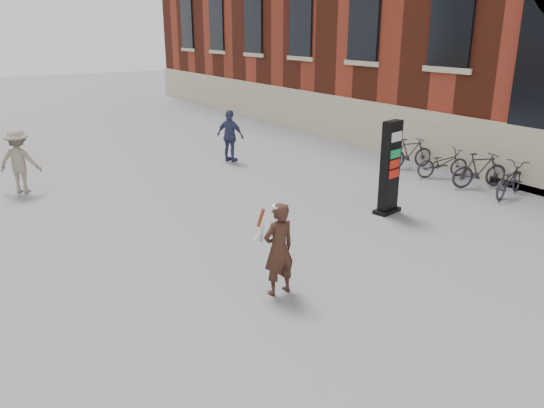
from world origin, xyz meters
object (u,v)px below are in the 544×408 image
bike_6 (443,163)px  bike_7 (410,153)px  bike_5 (480,170)px  pedestrian_c (230,136)px  info_pylon (390,168)px  bike_4 (510,180)px  woman (278,248)px  pedestrian_b (19,161)px

bike_6 → bike_7: 1.36m
bike_5 → bike_6: 1.35m
bike_6 → pedestrian_c: bearing=60.8°
info_pylon → bike_4: bearing=-23.5°
bike_4 → bike_5: bike_5 is taller
bike_7 → woman: bearing=135.7°
pedestrian_c → bike_4: pedestrian_c is taller
pedestrian_c → bike_4: size_ratio=1.01×
pedestrian_b → bike_6: (11.24, -5.20, -0.45)m
bike_4 → woman: bearing=84.5°
info_pylon → bike_5: size_ratio=1.35×
info_pylon → pedestrian_c: bearing=84.2°
woman → bike_7: size_ratio=1.00×
bike_4 → bike_7: bearing=-14.7°
woman → pedestrian_b: size_ratio=0.92×
pedestrian_b → bike_5: bearing=-176.9°
pedestrian_c → bike_7: pedestrian_c is taller
info_pylon → bike_4: (3.80, -0.76, -0.69)m
info_pylon → bike_5: info_pylon is taller
woman → pedestrian_c: 9.78m
bike_5 → bike_6: bearing=21.5°
pedestrian_b → pedestrian_c: bearing=-145.8°
pedestrian_b → bike_6: 12.39m
pedestrian_c → bike_6: bearing=-167.6°
pedestrian_c → bike_4: (4.57, -7.62, -0.43)m
pedestrian_b → bike_5: 13.02m
bike_5 → info_pylon: bearing=114.6°
info_pylon → bike_5: (3.80, 0.20, -0.64)m
info_pylon → bike_6: bearing=10.0°
info_pylon → bike_6: size_ratio=1.37×
pedestrian_c → bike_4: bearing=-177.4°
pedestrian_c → info_pylon: bearing=158.1°
bike_7 → bike_6: bearing=-165.1°
pedestrian_b → pedestrian_c: 6.67m
pedestrian_c → bike_5: bearing=-173.8°
info_pylon → bike_4: 3.94m
pedestrian_b → woman: bearing=140.9°
woman → pedestrian_c: pedestrian_c is taller
info_pylon → pedestrian_b: info_pylon is taller
pedestrian_c → bike_7: bearing=-159.1°
woman → bike_5: woman is taller
bike_5 → pedestrian_b: bearing=81.3°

